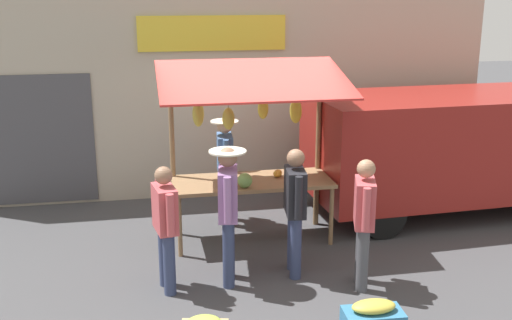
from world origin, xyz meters
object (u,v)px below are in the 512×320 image
Objects in this scene: vendor_with_sunhat at (225,162)px; shopper_in_striped_shirt at (364,215)px; shopper_with_shopping_bag at (228,204)px; market_stall at (251,133)px; parked_van at (442,143)px; shopper_in_grey_tee at (295,203)px; shopper_with_ponytail at (165,221)px.

shopper_in_striped_shirt is at bearing 32.79° from vendor_with_sunhat.
shopper_with_shopping_bag reaches higher than vendor_with_sunhat.
market_stall is 3.22m from parked_van.
shopper_in_grey_tee is (-0.32, 1.19, -0.62)m from market_stall.
shopper_in_grey_tee is at bearing 104.93° from market_stall.
shopper_with_shopping_bag is 1.59m from shopper_in_striped_shirt.
shopper_with_ponytail is (0.99, 2.07, -0.09)m from vendor_with_sunhat.
vendor_with_sunhat is 0.96× the size of shopper_with_shopping_bag.
shopper_in_grey_tee is at bearing 72.75° from shopper_in_striped_shirt.
shopper_in_striped_shirt is (-1.02, 1.67, -0.65)m from market_stall.
shopper_in_striped_shirt is at bearing -95.38° from shopper_with_shopping_bag.
vendor_with_sunhat is 2.29m from shopper_with_ponytail.
vendor_with_sunhat is at bearing -5.36° from parked_van.
shopper_in_striped_shirt is at bearing -117.50° from shopper_in_grey_tee.
shopper_in_striped_shirt reaches higher than shopper_with_ponytail.
market_stall is 0.98m from vendor_with_sunhat.
vendor_with_sunhat is at bearing -35.22° from shopper_with_ponytail.
shopper_in_striped_shirt is at bearing 44.01° from parked_van.
shopper_in_striped_shirt is (-1.29, 2.40, -0.05)m from vendor_with_sunhat.
market_stall is at bearing -12.59° from shopper_with_shopping_bag.
shopper_in_striped_shirt is 0.35× the size of parked_van.
shopper_in_striped_shirt is (-1.53, 0.40, -0.10)m from shopper_with_shopping_bag.
shopper_with_shopping_bag reaches higher than shopper_with_ponytail.
market_stall is 1.56× the size of shopper_in_grey_tee.
shopper_in_striped_shirt is at bearing 121.44° from market_stall.
shopper_in_grey_tee is at bearing 21.48° from vendor_with_sunhat.
vendor_with_sunhat is at bearing 23.56° from shopper_in_grey_tee.
parked_van is (-2.82, -1.77, 0.20)m from shopper_in_grey_tee.
shopper_in_striped_shirt is 3.10m from parked_van.
shopper_with_shopping_bag is at bearing 24.08° from parked_van.
shopper_in_grey_tee is 1.06× the size of shopper_with_ponytail.
shopper_with_ponytail is at bearing 104.31° from shopper_with_shopping_bag.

